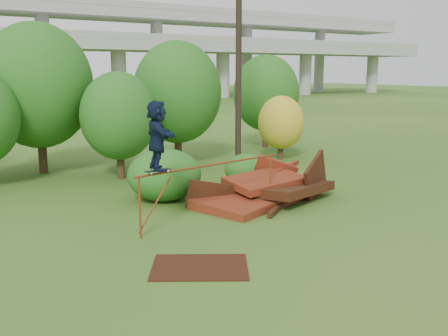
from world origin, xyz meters
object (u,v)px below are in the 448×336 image
skater (157,135)px  utility_pole (239,46)px  scrap_pile (266,191)px  flat_plate (200,267)px

skater → utility_pole: utility_pole is taller
scrap_pile → skater: (-4.69, -1.20, 2.45)m
scrap_pile → utility_pole: (2.76, 5.82, 5.29)m
utility_pole → scrap_pile: bearing=-115.4°
skater → flat_plate: (-0.27, -2.76, -2.80)m
skater → flat_plate: 3.94m
scrap_pile → skater: bearing=-165.7°
scrap_pile → utility_pole: utility_pole is taller
scrap_pile → skater: skater is taller
scrap_pile → flat_plate: 6.36m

